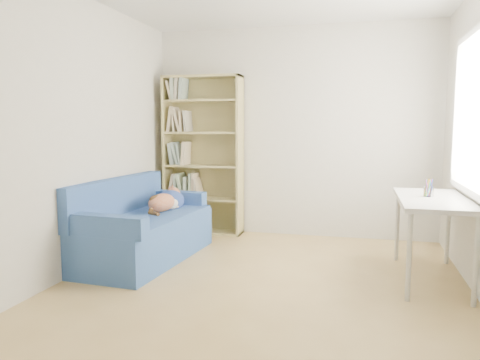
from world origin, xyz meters
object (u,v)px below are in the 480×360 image
(sofa, at_px, (143,228))
(pen_cup, at_px, (429,190))
(bookshelf, at_px, (203,162))
(desk, at_px, (433,206))

(sofa, relative_size, pen_cup, 10.74)
(bookshelf, height_order, desk, bookshelf)
(sofa, xyz_separation_m, pen_cup, (2.77, 0.06, 0.49))
(pen_cup, bearing_deg, desk, -66.09)
(sofa, relative_size, bookshelf, 0.87)
(bookshelf, distance_m, desk, 2.90)
(pen_cup, bearing_deg, sofa, -178.72)
(desk, bearing_deg, pen_cup, 113.91)
(desk, bearing_deg, bookshelf, 153.16)
(sofa, distance_m, pen_cup, 2.82)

